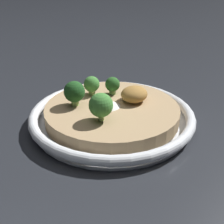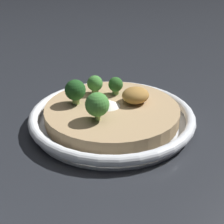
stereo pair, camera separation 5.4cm
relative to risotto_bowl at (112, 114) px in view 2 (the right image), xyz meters
name	(u,v)px [view 2 (the right image)]	position (x,y,z in m)	size (l,w,h in m)	color
ground_plane	(112,122)	(0.00, 0.00, -0.02)	(6.00, 6.00, 0.00)	#23262B
risotto_bowl	(112,114)	(0.00, 0.00, 0.00)	(0.31, 0.31, 0.04)	silver
cheese_sprinkle	(108,103)	(0.01, -0.01, 0.02)	(0.05, 0.05, 0.01)	white
crispy_onion_garnish	(135,95)	(-0.04, 0.02, 0.03)	(0.06, 0.05, 0.03)	#A37538
broccoli_front	(75,91)	(0.04, -0.06, 0.05)	(0.04, 0.04, 0.05)	#84A856
broccoli_left	(116,85)	(-0.05, -0.03, 0.04)	(0.03, 0.03, 0.04)	#668E47
broccoli_right	(97,105)	(0.06, 0.02, 0.05)	(0.04, 0.04, 0.05)	#84A856
broccoli_front_left	(95,84)	(-0.02, -0.07, 0.04)	(0.03, 0.03, 0.04)	#84A856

